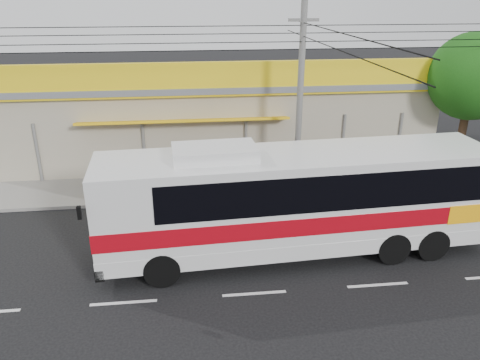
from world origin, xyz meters
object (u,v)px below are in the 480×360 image
object	(u,v)px
tree_near	(475,80)
motorbike_red	(105,188)
coach_bus	(302,195)
utility_pole	(303,36)

from	to	relation	value
tree_near	motorbike_red	bearing A→B (deg)	-174.74
coach_bus	tree_near	bearing A→B (deg)	31.35
coach_bus	motorbike_red	size ratio (longest dim) A/B	7.83
coach_bus	tree_near	distance (m)	12.53
coach_bus	utility_pole	distance (m)	7.30
utility_pole	tree_near	xyz separation A→B (m)	(9.02, 1.54, -2.26)
utility_pole	motorbike_red	bearing A→B (deg)	-179.40
coach_bus	motorbike_red	distance (m)	9.44
motorbike_red	utility_pole	bearing A→B (deg)	-94.61
coach_bus	utility_pole	bearing A→B (deg)	75.41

